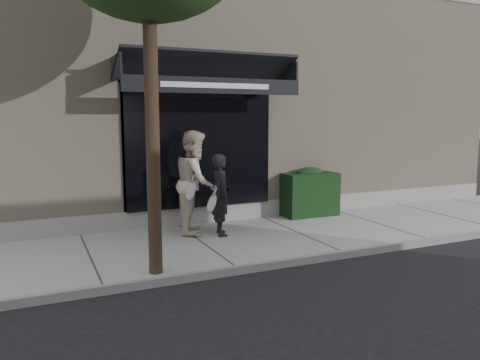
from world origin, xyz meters
name	(u,v)px	position (x,y,z in m)	size (l,w,h in m)	color
ground	(296,237)	(0.00, 0.00, 0.00)	(80.00, 80.00, 0.00)	black
sidewalk	(296,234)	(0.00, 0.00, 0.06)	(20.00, 3.00, 0.12)	#9F9F99
curb	(342,254)	(0.00, -1.55, 0.07)	(20.00, 0.10, 0.14)	gray
building_facade	(208,105)	(-0.01, 4.96, 2.74)	(14.30, 8.04, 5.64)	#C6B297
hedge	(309,192)	(1.10, 1.25, 0.66)	(1.30, 0.70, 1.14)	black
pedestrian_front	(221,195)	(-1.48, 0.38, 0.92)	(0.68, 0.85, 1.59)	black
pedestrian_back	(195,182)	(-1.85, 0.80, 1.14)	(1.09, 1.21, 2.04)	beige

